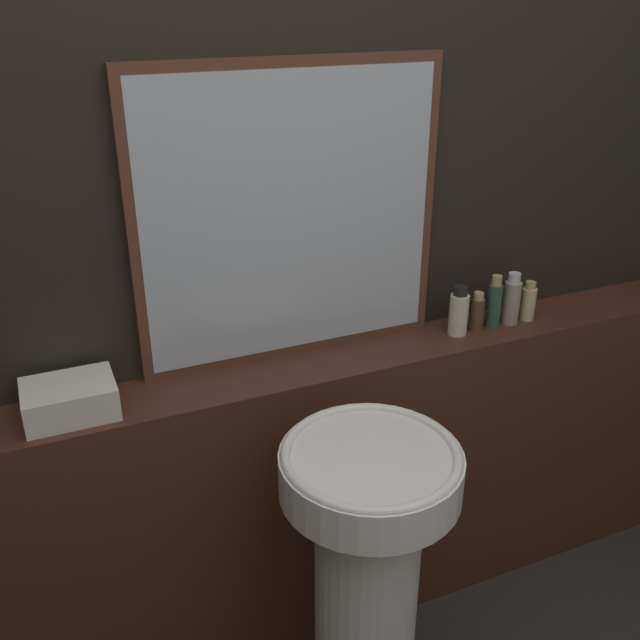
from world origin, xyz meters
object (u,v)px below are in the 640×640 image
at_px(pedestal_sink, 367,575).
at_px(towel_stack, 70,399).
at_px(hand_soap_bottle, 528,302).
at_px(shampoo_bottle, 459,312).
at_px(lotion_bottle, 494,303).
at_px(conditioner_bottle, 477,313).
at_px(body_wash_bottle, 512,300).
at_px(mirror, 291,217).

bearing_deg(pedestal_sink, towel_stack, 146.77).
height_order(towel_stack, hand_soap_bottle, hand_soap_bottle).
relative_size(pedestal_sink, shampoo_bottle, 6.12).
bearing_deg(lotion_bottle, hand_soap_bottle, 0.00).
bearing_deg(conditioner_bottle, towel_stack, 180.00).
bearing_deg(conditioner_bottle, shampoo_bottle, 180.00).
bearing_deg(body_wash_bottle, pedestal_sink, -149.59).
bearing_deg(mirror, shampoo_bottle, -9.83).
height_order(towel_stack, conditioner_bottle, conditioner_bottle).
height_order(lotion_bottle, hand_soap_bottle, lotion_bottle).
xyz_separation_m(towel_stack, conditioner_bottle, (1.12, -0.00, 0.01)).
xyz_separation_m(pedestal_sink, body_wash_bottle, (0.65, 0.38, 0.46)).
height_order(towel_stack, lotion_bottle, lotion_bottle).
bearing_deg(mirror, towel_stack, -172.08).
distance_m(pedestal_sink, mirror, 0.90).
xyz_separation_m(mirror, towel_stack, (-0.59, -0.08, -0.34)).
distance_m(pedestal_sink, hand_soap_bottle, 0.93).
xyz_separation_m(lotion_bottle, hand_soap_bottle, (0.12, 0.00, -0.02)).
bearing_deg(pedestal_sink, lotion_bottle, 32.94).
bearing_deg(lotion_bottle, towel_stack, 180.00).
bearing_deg(pedestal_sink, body_wash_bottle, 30.41).
relative_size(conditioner_bottle, body_wash_bottle, 0.75).
xyz_separation_m(shampoo_bottle, lotion_bottle, (0.12, 0.00, 0.01)).
relative_size(shampoo_bottle, hand_soap_bottle, 1.22).
bearing_deg(hand_soap_bottle, towel_stack, 180.00).
distance_m(lotion_bottle, body_wash_bottle, 0.06).
bearing_deg(towel_stack, hand_soap_bottle, 0.00).
relative_size(pedestal_sink, towel_stack, 4.30).
xyz_separation_m(pedestal_sink, mirror, (0.00, 0.47, 0.76)).
bearing_deg(pedestal_sink, mirror, 89.93).
relative_size(towel_stack, lotion_bottle, 1.30).
bearing_deg(shampoo_bottle, conditioner_bottle, -0.00).
height_order(shampoo_bottle, conditioner_bottle, shampoo_bottle).
relative_size(conditioner_bottle, hand_soap_bottle, 0.98).
xyz_separation_m(mirror, hand_soap_bottle, (0.72, -0.08, -0.32)).
bearing_deg(pedestal_sink, hand_soap_bottle, 28.17).
bearing_deg(hand_soap_bottle, conditioner_bottle, -180.00).
bearing_deg(conditioner_bottle, body_wash_bottle, 0.00).
bearing_deg(body_wash_bottle, shampoo_bottle, 180.00).
bearing_deg(lotion_bottle, shampoo_bottle, 180.00).
height_order(pedestal_sink, hand_soap_bottle, hand_soap_bottle).
relative_size(lotion_bottle, body_wash_bottle, 1.01).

